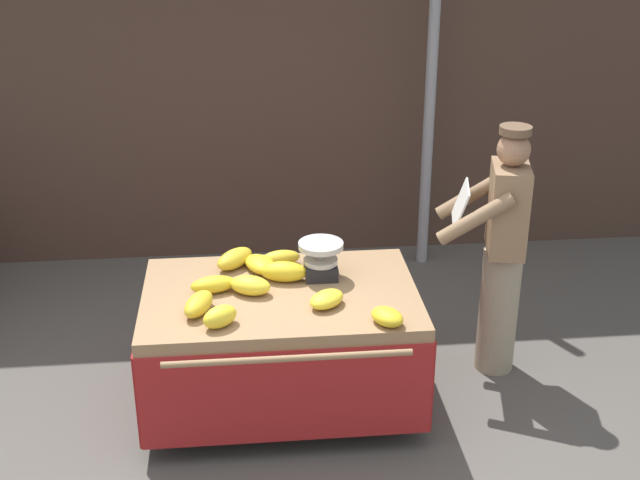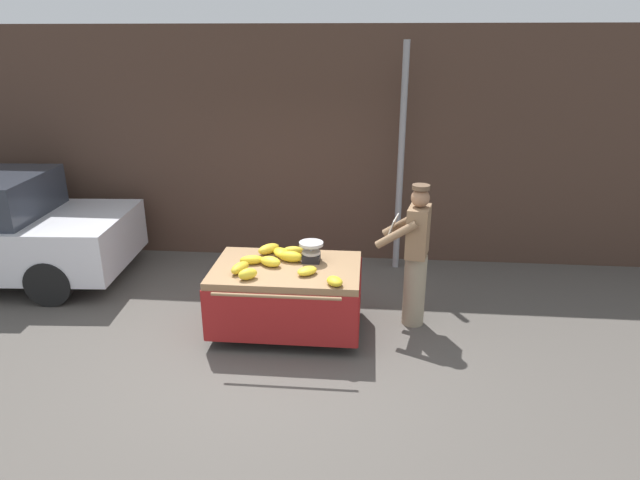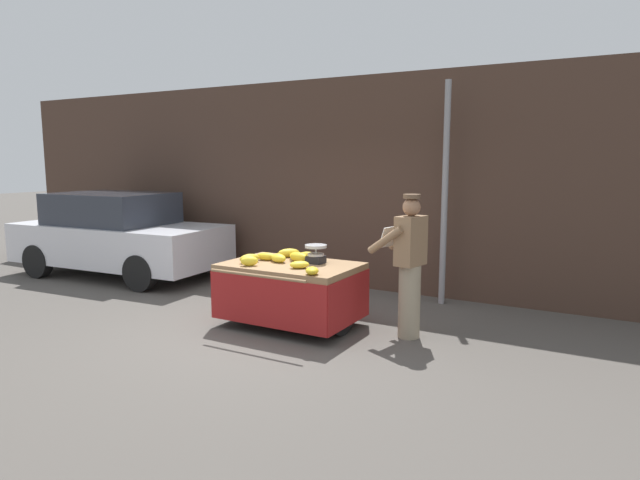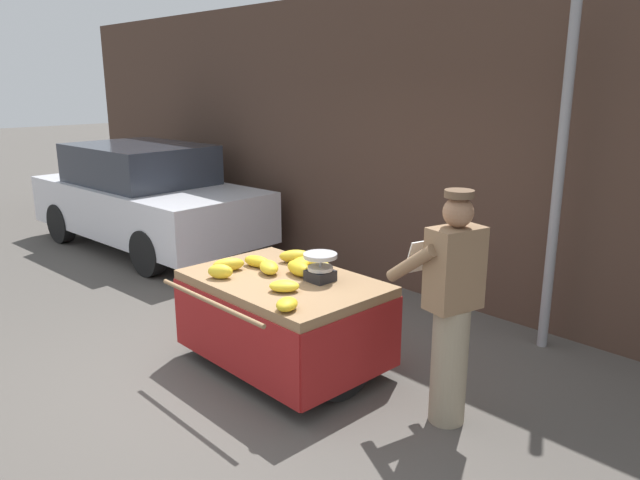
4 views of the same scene
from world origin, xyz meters
The scene contains 17 objects.
ground_plane centered at (0.00, 0.00, 0.00)m, with size 60.00×60.00×0.00m, color #514C47.
back_wall centered at (0.00, 2.98, 1.71)m, with size 16.00×0.24×3.43m, color #473328.
street_pole centered at (1.61, 2.55, 1.61)m, with size 0.09×0.09×3.22m, color gray.
banana_cart centered at (0.27, 0.51, 0.59)m, with size 1.69×1.31×0.81m.
weighing_scale centered at (0.53, 0.69, 0.93)m, with size 0.28×0.28×0.24m.
banana_bunch_0 centered at (-0.09, 0.13, 0.87)m, with size 0.13×0.21×0.12m, color yellow.
banana_bunch_1 centered at (0.09, 0.51, 0.87)m, with size 0.15×0.25×0.11m, color yellow.
banana_bunch_2 centered at (-0.13, 0.55, 0.86)m, with size 0.13×0.27×0.10m, color gold.
banana_bunch_3 centered at (-0.21, 0.30, 0.87)m, with size 0.13×0.28×0.11m, color gold.
banana_bunch_4 centered at (0.16, 0.82, 0.86)m, with size 0.17×0.27×0.09m, color gold.
banana_bunch_5 centered at (0.85, 0.06, 0.86)m, with size 0.15×0.21×0.09m, color gold.
banana_bunch_6 centered at (0.53, 0.31, 0.86)m, with size 0.16×0.24×0.09m, color yellow.
banana_bunch_7 centered at (0.00, 0.89, 0.87)m, with size 0.14×0.30×0.12m, color gold.
banana_bunch_8 centered at (0.30, 0.66, 0.87)m, with size 0.15×0.29×0.12m, color gold.
banana_bunch_9 centered at (0.30, 0.89, 0.86)m, with size 0.11×0.25×0.10m, color gold.
vendor_person centered at (1.73, 0.82, 0.87)m, with size 0.65×0.60×1.71m.
parked_car centered at (-4.15, 1.59, 0.75)m, with size 4.01×1.96×1.51m.
Camera 4 is at (3.98, -2.58, 2.42)m, focal length 33.96 mm.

